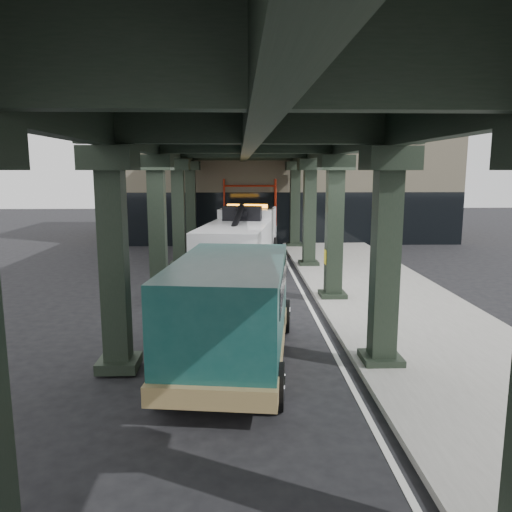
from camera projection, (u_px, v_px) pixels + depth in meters
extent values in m
plane|color=black|center=(261.00, 318.00, 15.40)|extent=(90.00, 90.00, 0.00)
cube|color=gray|center=(386.00, 298.00, 17.51)|extent=(5.00, 40.00, 0.15)
cube|color=silver|center=(307.00, 300.00, 17.43)|extent=(0.12, 38.00, 0.01)
cube|color=black|center=(385.00, 261.00, 11.12)|extent=(0.55, 0.55, 5.00)
cube|color=black|center=(390.00, 158.00, 10.74)|extent=(1.10, 1.10, 0.50)
cube|color=black|center=(381.00, 360.00, 11.52)|extent=(0.90, 0.90, 0.24)
cube|color=black|center=(334.00, 230.00, 17.03)|extent=(0.55, 0.55, 5.00)
cube|color=black|center=(336.00, 163.00, 16.65)|extent=(1.10, 1.10, 0.50)
cube|color=black|center=(332.00, 295.00, 17.43)|extent=(0.90, 0.90, 0.24)
cube|color=black|center=(309.00, 214.00, 22.94)|extent=(0.55, 0.55, 5.00)
cube|color=black|center=(310.00, 165.00, 22.56)|extent=(1.10, 1.10, 0.50)
cube|color=black|center=(309.00, 264.00, 23.34)|extent=(0.90, 0.90, 0.24)
cube|color=black|center=(295.00, 205.00, 28.85)|extent=(0.55, 0.55, 5.00)
cube|color=black|center=(295.00, 166.00, 28.47)|extent=(1.10, 1.10, 0.50)
cube|color=black|center=(294.00, 245.00, 29.25)|extent=(0.90, 0.90, 0.24)
cube|color=black|center=(114.00, 263.00, 10.92)|extent=(0.55, 0.55, 5.00)
cube|color=black|center=(109.00, 158.00, 10.53)|extent=(1.10, 1.10, 0.50)
cube|color=black|center=(119.00, 363.00, 11.31)|extent=(0.90, 0.90, 0.24)
cube|color=black|center=(158.00, 230.00, 16.82)|extent=(0.55, 0.55, 5.00)
cube|color=black|center=(155.00, 163.00, 16.44)|extent=(1.10, 1.10, 0.50)
cube|color=black|center=(160.00, 297.00, 17.22)|extent=(0.90, 0.90, 0.24)
cube|color=black|center=(179.00, 215.00, 22.73)|extent=(0.55, 0.55, 5.00)
cube|color=black|center=(177.00, 165.00, 22.35)|extent=(1.10, 1.10, 0.50)
cube|color=black|center=(180.00, 265.00, 23.13)|extent=(0.90, 0.90, 0.24)
cube|color=black|center=(191.00, 205.00, 28.64)|extent=(0.55, 0.55, 5.00)
cube|color=black|center=(190.00, 166.00, 28.26)|extent=(1.10, 1.10, 0.50)
cube|color=black|center=(192.00, 245.00, 29.04)|extent=(0.90, 0.90, 0.24)
cube|color=black|center=(337.00, 138.00, 16.51)|extent=(0.35, 32.00, 1.10)
cube|color=black|center=(155.00, 138.00, 16.31)|extent=(0.35, 32.00, 1.10)
cube|color=black|center=(246.00, 138.00, 16.41)|extent=(0.35, 32.00, 1.10)
cube|color=black|center=(246.00, 116.00, 16.29)|extent=(7.40, 32.00, 0.30)
cube|color=#C6B793|center=(277.00, 178.00, 34.48)|extent=(22.00, 10.00, 8.00)
cylinder|color=#AB230D|center=(225.00, 213.00, 29.68)|extent=(0.08, 0.08, 4.00)
cylinder|color=#AB230D|center=(224.00, 214.00, 28.89)|extent=(0.08, 0.08, 4.00)
cylinder|color=#AB230D|center=(275.00, 213.00, 29.78)|extent=(0.08, 0.08, 4.00)
cylinder|color=#AB230D|center=(276.00, 214.00, 29.00)|extent=(0.08, 0.08, 4.00)
cylinder|color=#AB230D|center=(250.00, 229.00, 29.90)|extent=(3.00, 0.08, 0.08)
cylinder|color=#AB230D|center=(250.00, 208.00, 29.68)|extent=(3.00, 0.08, 0.08)
cylinder|color=#AB230D|center=(250.00, 186.00, 29.46)|extent=(3.00, 0.08, 0.08)
cube|color=black|center=(239.00, 256.00, 22.14)|extent=(2.38, 8.23, 0.27)
cube|color=white|center=(248.00, 228.00, 24.70)|extent=(2.94, 2.99, 1.96)
cube|color=white|center=(251.00, 236.00, 25.91)|extent=(2.65, 1.16, 0.98)
cube|color=black|center=(249.00, 216.00, 24.87)|extent=(2.59, 1.78, 0.93)
cube|color=white|center=(234.00, 244.00, 20.80)|extent=(3.45, 5.79, 1.52)
cube|color=orange|center=(247.00, 206.00, 24.30)|extent=(1.98, 0.62, 0.17)
cube|color=black|center=(242.00, 213.00, 22.74)|extent=(1.82, 0.92, 0.65)
cylinder|color=black|center=(235.00, 224.00, 20.87)|extent=(0.87, 3.80, 1.46)
cube|color=black|center=(222.00, 284.00, 18.27)|extent=(0.57, 1.56, 0.20)
cube|color=black|center=(218.00, 290.00, 17.53)|extent=(1.76, 0.55, 0.20)
cylinder|color=black|center=(226.00, 248.00, 25.35)|extent=(0.57, 1.24, 1.20)
cylinder|color=silver|center=(226.00, 248.00, 25.35)|extent=(0.52, 0.72, 0.66)
cylinder|color=black|center=(273.00, 249.00, 25.05)|extent=(0.57, 1.24, 1.20)
cylinder|color=silver|center=(273.00, 249.00, 25.05)|extent=(0.52, 0.72, 0.66)
cylinder|color=black|center=(211.00, 260.00, 21.84)|extent=(0.57, 1.24, 1.20)
cylinder|color=silver|center=(211.00, 260.00, 21.84)|extent=(0.52, 0.72, 0.66)
cylinder|color=black|center=(265.00, 262.00, 21.54)|extent=(0.57, 1.24, 1.20)
cylinder|color=silver|center=(265.00, 262.00, 21.54)|extent=(0.52, 0.72, 0.66)
cylinder|color=black|center=(203.00, 267.00, 20.45)|extent=(0.57, 1.24, 1.20)
cylinder|color=silver|center=(203.00, 267.00, 20.45)|extent=(0.52, 0.72, 0.66)
cylinder|color=black|center=(261.00, 268.00, 20.16)|extent=(0.57, 1.24, 1.20)
cylinder|color=silver|center=(261.00, 268.00, 20.16)|extent=(0.52, 0.72, 0.66)
cube|color=#134440|center=(245.00, 294.00, 14.04)|extent=(2.40, 1.49, 1.00)
cube|color=#134440|center=(230.00, 309.00, 10.98)|extent=(2.92, 5.23, 2.16)
cube|color=#957D4C|center=(233.00, 340.00, 11.56)|extent=(3.11, 6.44, 0.39)
cube|color=black|center=(243.00, 266.00, 13.46)|extent=(2.20, 0.74, 0.92)
cube|color=black|center=(232.00, 281.00, 11.21)|extent=(2.83, 4.24, 0.61)
cube|color=silver|center=(247.00, 304.00, 14.69)|extent=(2.21, 0.40, 0.33)
cylinder|color=black|center=(206.00, 314.00, 14.18)|extent=(0.42, 0.96, 0.93)
cylinder|color=silver|center=(206.00, 314.00, 14.18)|extent=(0.41, 0.55, 0.51)
cylinder|color=black|center=(284.00, 316.00, 13.99)|extent=(0.42, 0.96, 0.93)
cylinder|color=silver|center=(284.00, 316.00, 13.99)|extent=(0.41, 0.55, 0.51)
cylinder|color=black|center=(161.00, 382.00, 9.62)|extent=(0.42, 0.96, 0.93)
cylinder|color=silver|center=(161.00, 382.00, 9.62)|extent=(0.41, 0.55, 0.51)
cylinder|color=black|center=(276.00, 386.00, 9.43)|extent=(0.42, 0.96, 0.93)
cylinder|color=silver|center=(276.00, 386.00, 9.43)|extent=(0.41, 0.55, 0.51)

